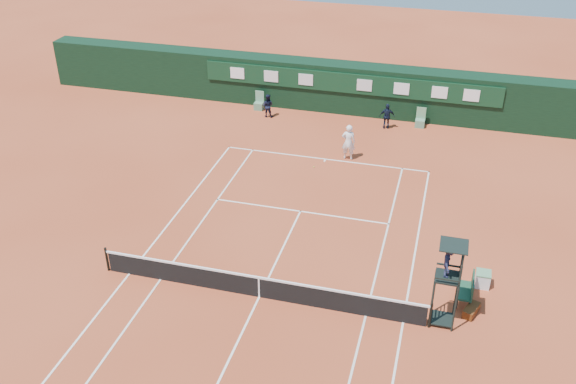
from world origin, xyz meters
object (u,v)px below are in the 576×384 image
object	(u,v)px
cooler	(483,279)
tennis_net	(259,286)
umpire_chair	(449,268)
player_bench	(468,288)
player	(348,142)

from	to	relation	value
cooler	tennis_net	bearing A→B (deg)	-160.28
umpire_chair	cooler	world-z (taller)	umpire_chair
player_bench	player	world-z (taller)	player
umpire_chair	cooler	xyz separation A→B (m)	(1.43, 2.55, -2.13)
umpire_chair	cooler	bearing A→B (deg)	60.75
cooler	player	world-z (taller)	player
umpire_chair	tennis_net	bearing A→B (deg)	-176.65
player	tennis_net	bearing A→B (deg)	82.18
player_bench	player	distance (m)	12.28
cooler	player	size ratio (longest dim) A/B	0.32
player_bench	player	size ratio (longest dim) A/B	0.60
tennis_net	umpire_chair	distance (m)	7.08
player_bench	player	bearing A→B (deg)	122.09
player_bench	player	xyz separation A→B (m)	(-6.52, 10.39, 0.40)
tennis_net	umpire_chair	size ratio (longest dim) A/B	3.77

